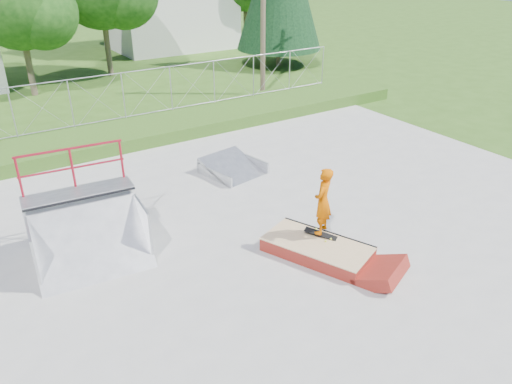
{
  "coord_description": "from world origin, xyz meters",
  "views": [
    {
      "loc": [
        -6.01,
        -8.2,
        6.66
      ],
      "look_at": [
        0.08,
        1.17,
        1.1
      ],
      "focal_mm": 35.0,
      "sensor_mm": 36.0,
      "label": 1
    }
  ],
  "objects_px": {
    "quarter_pipe": "(86,215)",
    "skater": "(323,204)",
    "grind_box": "(317,249)",
    "flat_bank_ramp": "(233,167)"
  },
  "relations": [
    {
      "from": "quarter_pipe",
      "to": "skater",
      "type": "relative_size",
      "value": 1.52
    },
    {
      "from": "grind_box",
      "to": "quarter_pipe",
      "type": "bearing_deg",
      "value": 126.37
    },
    {
      "from": "grind_box",
      "to": "skater",
      "type": "relative_size",
      "value": 1.69
    },
    {
      "from": "grind_box",
      "to": "flat_bank_ramp",
      "type": "height_order",
      "value": "flat_bank_ramp"
    },
    {
      "from": "grind_box",
      "to": "quarter_pipe",
      "type": "distance_m",
      "value": 5.37
    },
    {
      "from": "quarter_pipe",
      "to": "flat_bank_ramp",
      "type": "relative_size",
      "value": 1.44
    },
    {
      "from": "quarter_pipe",
      "to": "skater",
      "type": "distance_m",
      "value": 5.39
    },
    {
      "from": "grind_box",
      "to": "skater",
      "type": "height_order",
      "value": "skater"
    },
    {
      "from": "quarter_pipe",
      "to": "skater",
      "type": "bearing_deg",
      "value": -22.25
    },
    {
      "from": "flat_bank_ramp",
      "to": "skater",
      "type": "relative_size",
      "value": 1.05
    }
  ]
}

